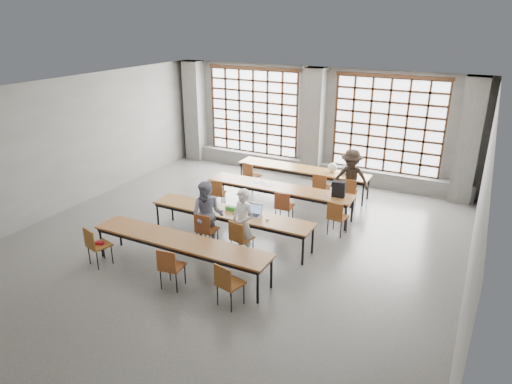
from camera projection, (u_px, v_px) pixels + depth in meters
floor at (232, 242)px, 10.69m from camera, size 11.00×11.00×0.00m
ceiling at (229, 92)px, 9.42m from camera, size 11.00×11.00×0.00m
wall_back at (317, 123)px, 14.61m from camera, size 10.00×0.00×10.00m
wall_front at (1, 302)px, 5.50m from camera, size 10.00×0.00×10.00m
wall_left at (69, 144)px, 12.19m from camera, size 0.00×11.00×11.00m
wall_right at (479, 214)px, 7.93m from camera, size 0.00×11.00×11.00m
column_left at (195, 111)px, 16.30m from camera, size 0.60×0.55×3.50m
column_mid at (314, 124)px, 14.38m from camera, size 0.60×0.55×3.50m
column_right at (469, 141)px, 12.46m from camera, size 0.60×0.55×3.50m
window_left at (253, 112)px, 15.45m from camera, size 3.32×0.12×3.00m
window_right at (388, 126)px, 13.53m from camera, size 3.32×0.12×3.00m
sill_ledge at (312, 169)px, 14.99m from camera, size 9.80×0.35×0.50m
desk_row_a at (302, 170)px, 13.54m from camera, size 4.00×0.70×0.73m
desk_row_b at (279, 189)px, 12.09m from camera, size 4.00×0.70×0.73m
desk_row_c at (231, 215)px, 10.55m from camera, size 4.00×0.70×0.73m
desk_row_d at (180, 243)px, 9.26m from camera, size 4.00×0.70×0.73m
chair_back_left at (250, 173)px, 13.68m from camera, size 0.51×0.51×0.88m
chair_back_mid at (321, 185)px, 12.73m from camera, size 0.42×0.43×0.88m
chair_back_right at (349, 190)px, 12.38m from camera, size 0.47×0.48×0.88m
chair_mid_left at (216, 191)px, 12.29m from camera, size 0.52×0.52×0.88m
chair_mid_centre at (284, 204)px, 11.45m from camera, size 0.45×0.45×0.88m
chair_mid_right at (337, 215)px, 10.86m from camera, size 0.47×0.47×0.88m
chair_front_left at (205, 227)px, 10.21m from camera, size 0.43×0.43×0.88m
chair_front_right at (240, 236)px, 9.83m from camera, size 0.49×0.50×0.88m
chair_near_left at (95, 243)px, 9.52m from camera, size 0.52×0.52×0.88m
chair_near_mid at (170, 264)px, 8.70m from camera, size 0.47×0.47×0.88m
chair_near_right at (227, 281)px, 8.16m from camera, size 0.50×0.51×0.88m
student_male at (243, 223)px, 9.84m from camera, size 0.63×0.49×1.55m
student_female at (208, 215)px, 10.22m from camera, size 0.91×0.80×1.58m
student_back at (351, 179)px, 12.39m from camera, size 1.06×0.61×1.64m
laptop_front at (254, 212)px, 10.37m from camera, size 0.37×0.32×0.26m
laptop_back at (348, 172)px, 13.02m from camera, size 0.39×0.34×0.26m
mouse at (267, 219)px, 10.10m from camera, size 0.11×0.08×0.04m
green_box at (231, 209)px, 10.60m from camera, size 0.26×0.11×0.09m
phone at (235, 215)px, 10.37m from camera, size 0.14×0.11×0.01m
paper_sheet_a at (260, 183)px, 12.37m from camera, size 0.35×0.29×0.00m
paper_sheet_b at (268, 185)px, 12.16m from camera, size 0.33×0.26×0.00m
backpack at (339, 189)px, 11.36m from camera, size 0.34×0.23×0.40m
plastic_bag at (332, 168)px, 13.13m from camera, size 0.31×0.28×0.29m
red_pouch at (99, 243)px, 9.59m from camera, size 0.22×0.15×0.06m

